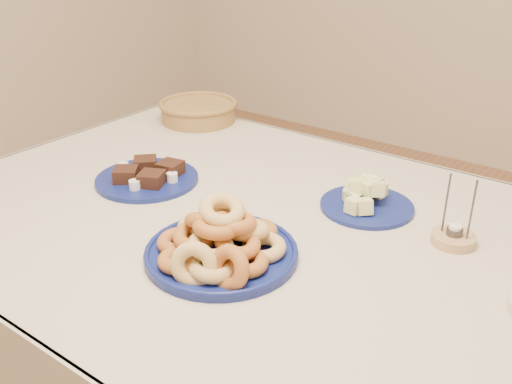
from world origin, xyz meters
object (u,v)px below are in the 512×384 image
at_px(wicker_basket, 198,110).
at_px(candle_holder, 454,237).
at_px(dining_table, 269,264).
at_px(melon_plate, 365,198).
at_px(donut_platter, 220,243).
at_px(brownie_plate, 147,177).

height_order(wicker_basket, candle_holder, candle_holder).
height_order(dining_table, wicker_basket, wicker_basket).
bearing_deg(dining_table, candle_holder, 24.32).
height_order(melon_plate, wicker_basket, melon_plate).
bearing_deg(candle_holder, donut_platter, -136.36).
height_order(dining_table, melon_plate, melon_plate).
distance_m(donut_platter, wicker_basket, 0.88).
bearing_deg(dining_table, melon_plate, 56.07).
bearing_deg(donut_platter, melon_plate, 70.96).
distance_m(melon_plate, brownie_plate, 0.56).
xyz_separation_m(dining_table, brownie_plate, (-0.39, -0.00, 0.12)).
relative_size(wicker_basket, candle_holder, 2.06).
xyz_separation_m(dining_table, wicker_basket, (-0.61, 0.45, 0.14)).
height_order(donut_platter, wicker_basket, donut_platter).
bearing_deg(candle_holder, brownie_plate, -167.53).
distance_m(brownie_plate, wicker_basket, 0.50).
bearing_deg(donut_platter, brownie_plate, 156.11).
relative_size(dining_table, donut_platter, 4.27).
bearing_deg(brownie_plate, melon_plate, 21.31).
height_order(donut_platter, candle_holder, candle_holder).
height_order(donut_platter, brownie_plate, donut_platter).
height_order(dining_table, brownie_plate, brownie_plate).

